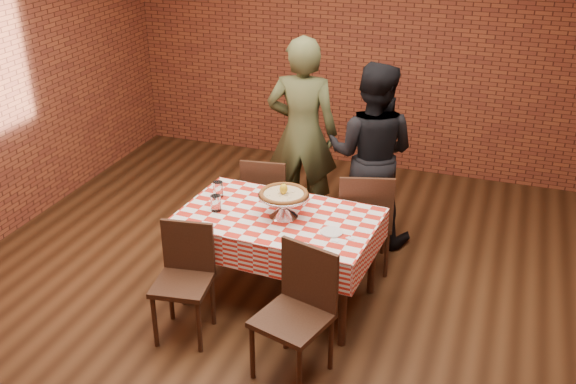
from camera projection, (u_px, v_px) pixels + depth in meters
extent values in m
plane|color=black|center=(270.00, 300.00, 5.43)|extent=(6.00, 6.00, 0.00)
plane|color=brown|center=(365.00, 42.00, 7.34)|extent=(5.50, 0.00, 5.50)
cube|color=#392316|center=(279.00, 258.00, 5.30)|extent=(1.55, 0.99, 0.75)
cylinder|color=beige|center=(284.00, 194.00, 5.05)|extent=(0.40, 0.40, 0.03)
ellipsoid|color=gold|center=(284.00, 189.00, 5.03)|extent=(0.07, 0.07, 0.08)
cylinder|color=white|center=(216.00, 203.00, 5.18)|extent=(0.09, 0.09, 0.13)
cylinder|color=white|center=(218.00, 189.00, 5.41)|extent=(0.09, 0.09, 0.13)
cylinder|color=white|center=(332.00, 232.00, 4.89)|extent=(0.18, 0.18, 0.01)
cube|color=white|center=(335.00, 241.00, 4.78)|extent=(0.05, 0.04, 0.00)
cube|color=white|center=(350.00, 238.00, 4.81)|extent=(0.06, 0.06, 0.00)
cube|color=silver|center=(300.00, 196.00, 5.30)|extent=(0.10, 0.09, 0.13)
imported|color=#474C2B|center=(302.00, 133.00, 6.26)|extent=(0.73, 0.54, 1.85)
imported|color=black|center=(371.00, 154.00, 6.00)|extent=(0.83, 0.65, 1.70)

